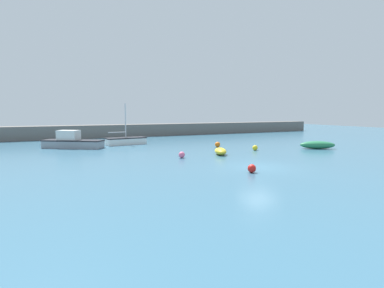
# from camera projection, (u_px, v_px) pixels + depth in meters

# --- Properties ---
(ground_plane) EXTENTS (120.00, 120.00, 0.20)m
(ground_plane) POSITION_uv_depth(u_px,v_px,m) (259.00, 168.00, 21.21)
(ground_plane) COLOR #38667F
(harbor_breakwater) EXTENTS (67.22, 2.87, 1.90)m
(harbor_breakwater) POSITION_uv_depth(u_px,v_px,m) (141.00, 130.00, 47.75)
(harbor_breakwater) COLOR #66605B
(harbor_breakwater) RESTS_ON ground_plane
(motorboat_with_cabin) EXTENTS (6.36, 5.12, 1.90)m
(motorboat_with_cabin) POSITION_uv_depth(u_px,v_px,m) (72.00, 142.00, 32.09)
(motorboat_with_cabin) COLOR gray
(motorboat_with_cabin) RESTS_ON ground_plane
(rowboat_white_midwater) EXTENTS (3.69, 2.87, 0.81)m
(rowboat_white_midwater) POSITION_uv_depth(u_px,v_px,m) (317.00, 145.00, 31.43)
(rowboat_white_midwater) COLOR #287A4C
(rowboat_white_midwater) RESTS_ON ground_plane
(sailboat_twin_hulled) EXTENTS (4.82, 2.26, 4.84)m
(sailboat_twin_hulled) POSITION_uv_depth(u_px,v_px,m) (126.00, 141.00, 35.55)
(sailboat_twin_hulled) COLOR white
(sailboat_twin_hulled) RESTS_ON ground_plane
(fishing_dinghy_green) EXTENTS (1.80, 2.49, 0.63)m
(fishing_dinghy_green) POSITION_uv_depth(u_px,v_px,m) (220.00, 151.00, 27.15)
(fishing_dinghy_green) COLOR yellow
(fishing_dinghy_green) RESTS_ON ground_plane
(mooring_buoy_yellow) EXTENTS (0.53, 0.53, 0.53)m
(mooring_buoy_yellow) POSITION_uv_depth(u_px,v_px,m) (255.00, 148.00, 30.10)
(mooring_buoy_yellow) COLOR yellow
(mooring_buoy_yellow) RESTS_ON ground_plane
(mooring_buoy_pink) EXTENTS (0.54, 0.54, 0.54)m
(mooring_buoy_pink) POSITION_uv_depth(u_px,v_px,m) (182.00, 155.00, 25.21)
(mooring_buoy_pink) COLOR #EA668C
(mooring_buoy_pink) RESTS_ON ground_plane
(mooring_buoy_red) EXTENTS (0.54, 0.54, 0.54)m
(mooring_buoy_red) POSITION_uv_depth(u_px,v_px,m) (252.00, 168.00, 19.13)
(mooring_buoy_red) COLOR red
(mooring_buoy_red) RESTS_ON ground_plane
(mooring_buoy_orange) EXTENTS (0.59, 0.59, 0.59)m
(mooring_buoy_orange) POSITION_uv_depth(u_px,v_px,m) (218.00, 144.00, 32.85)
(mooring_buoy_orange) COLOR orange
(mooring_buoy_orange) RESTS_ON ground_plane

